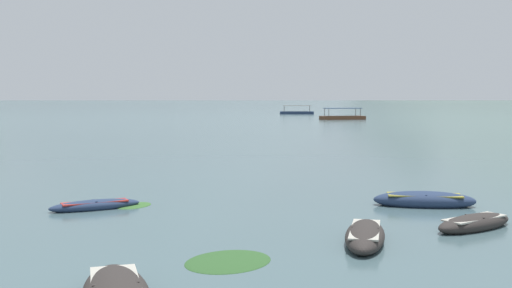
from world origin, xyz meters
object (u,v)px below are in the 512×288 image
Objects in this scene: rowboat_1 at (474,223)px; ferry_0 at (297,112)px; rowboat_2 at (95,205)px; rowboat_7 at (365,236)px; ferry_1 at (342,117)px; rowboat_5 at (424,200)px.

rowboat_1 is 140.49m from ferry_0.
rowboat_2 is at bearing 164.90° from rowboat_1.
rowboat_2 is 0.88× the size of rowboat_7.
rowboat_2 is 11.16m from rowboat_7.
rowboat_7 is at bearing -98.74° from ferry_1.
ferry_1 reaches higher than rowboat_2.
rowboat_5 is 1.04× the size of rowboat_7.
rowboat_2 is 0.84× the size of rowboat_5.
rowboat_2 is at bearing -177.79° from rowboat_5.
rowboat_5 is 0.45× the size of ferry_1.
rowboat_1 is 0.99× the size of rowboat_2.
rowboat_2 is 0.39× the size of ferry_0.
rowboat_5 is (-0.44, 4.22, 0.04)m from rowboat_1.
rowboat_5 reaches higher than rowboat_2.
ferry_0 is at bearing 87.69° from rowboat_1.
rowboat_2 is 0.38× the size of ferry_1.
rowboat_1 is 4.25m from rowboat_5.
rowboat_1 is 0.87× the size of rowboat_7.
rowboat_7 is 0.43× the size of ferry_1.
rowboat_7 is (9.66, -5.59, 0.06)m from rowboat_2.
ferry_0 reaches higher than rowboat_1.
rowboat_5 is (13.31, 0.51, 0.09)m from rowboat_2.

